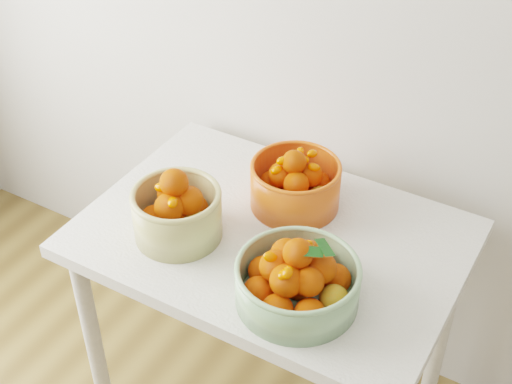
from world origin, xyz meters
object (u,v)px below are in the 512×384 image
table (271,259)px  bowl_cream (177,211)px  bowl_orange (295,184)px  bowl_green (297,280)px

table → bowl_cream: 0.30m
table → bowl_cream: bowl_cream is taller
bowl_cream → bowl_orange: bearing=52.4°
bowl_cream → bowl_green: (0.38, -0.05, -0.01)m
bowl_green → bowl_orange: 0.37m
bowl_green → table: bearing=132.8°
table → bowl_orange: bowl_orange is taller
bowl_green → bowl_orange: (-0.17, 0.32, 0.00)m
bowl_cream → bowl_green: 0.38m
table → bowl_cream: (-0.21, -0.13, 0.17)m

